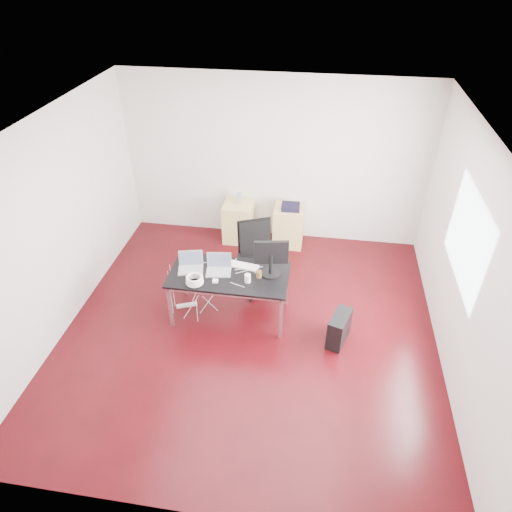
# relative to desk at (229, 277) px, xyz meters

# --- Properties ---
(room_shell) EXTENTS (5.00, 5.00, 5.00)m
(room_shell) POSITION_rel_desk_xyz_m (0.36, -0.25, 0.73)
(room_shell) COLOR #34050A
(room_shell) RESTS_ON ground
(desk) EXTENTS (1.60, 0.80, 0.73)m
(desk) POSITION_rel_desk_xyz_m (0.00, 0.00, 0.00)
(desk) COLOR black
(desk) RESTS_ON ground
(office_chair) EXTENTS (0.63, 0.64, 1.08)m
(office_chair) POSITION_rel_desk_xyz_m (0.28, 0.69, -0.07)
(office_chair) COLOR black
(office_chair) RESTS_ON ground
(filing_cabinet_left) EXTENTS (0.50, 0.50, 0.70)m
(filing_cabinet_left) POSITION_rel_desk_xyz_m (-0.25, 1.98, -0.33)
(filing_cabinet_left) COLOR tan
(filing_cabinet_left) RESTS_ON ground
(filing_cabinet_right) EXTENTS (0.50, 0.50, 0.70)m
(filing_cabinet_right) POSITION_rel_desk_xyz_m (0.63, 1.98, -0.33)
(filing_cabinet_right) COLOR tan
(filing_cabinet_right) RESTS_ON ground
(pc_tower) EXTENTS (0.33, 0.49, 0.44)m
(pc_tower) POSITION_rel_desk_xyz_m (1.52, -0.28, -0.46)
(pc_tower) COLOR black
(pc_tower) RESTS_ON ground
(wastebasket) EXTENTS (0.29, 0.29, 0.28)m
(wastebasket) POSITION_rel_desk_xyz_m (0.65, 2.00, -0.54)
(wastebasket) COLOR black
(wastebasket) RESTS_ON ground
(power_strip) EXTENTS (0.30, 0.17, 0.04)m
(power_strip) POSITION_rel_desk_xyz_m (-0.67, 0.08, -0.66)
(power_strip) COLOR white
(power_strip) RESTS_ON ground
(laptop_left) EXTENTS (0.38, 0.32, 0.23)m
(laptop_left) POSITION_rel_desk_xyz_m (-0.54, 0.03, 0.11)
(laptop_left) COLOR silver
(laptop_left) RESTS_ON desk
(laptop_right) EXTENTS (0.36, 0.30, 0.23)m
(laptop_right) POSITION_rel_desk_xyz_m (-0.15, 0.05, 0.11)
(laptop_right) COLOR silver
(laptop_right) RESTS_ON desk
(monitor) EXTENTS (0.45, 0.26, 0.51)m
(monitor) POSITION_rel_desk_xyz_m (0.55, 0.10, 0.34)
(monitor) COLOR black
(monitor) RESTS_ON desk
(keyboard) EXTENTS (0.46, 0.21, 0.02)m
(keyboard) POSITION_rel_desk_xyz_m (0.15, 0.20, 0.06)
(keyboard) COLOR white
(keyboard) RESTS_ON desk
(cup_white) EXTENTS (0.09, 0.09, 0.12)m
(cup_white) POSITION_rel_desk_xyz_m (0.28, -0.13, 0.11)
(cup_white) COLOR white
(cup_white) RESTS_ON desk
(cup_brown) EXTENTS (0.08, 0.08, 0.10)m
(cup_brown) POSITION_rel_desk_xyz_m (0.41, -0.01, 0.10)
(cup_brown) COLOR brown
(cup_brown) RESTS_ON desk
(cable_coil) EXTENTS (0.24, 0.24, 0.11)m
(cable_coil) POSITION_rel_desk_xyz_m (-0.40, -0.26, 0.11)
(cable_coil) COLOR white
(cable_coil) RESTS_ON desk
(power_adapter) EXTENTS (0.08, 0.08, 0.03)m
(power_adapter) POSITION_rel_desk_xyz_m (-0.14, -0.19, 0.07)
(power_adapter) COLOR white
(power_adapter) RESTS_ON desk
(speaker) EXTENTS (0.10, 0.10, 0.18)m
(speaker) POSITION_rel_desk_xyz_m (-0.23, 2.02, 0.11)
(speaker) COLOR #9E9E9E
(speaker) RESTS_ON filing_cabinet_left
(navy_garment) EXTENTS (0.31, 0.25, 0.09)m
(navy_garment) POSITION_rel_desk_xyz_m (0.65, 1.93, 0.07)
(navy_garment) COLOR black
(navy_garment) RESTS_ON filing_cabinet_right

